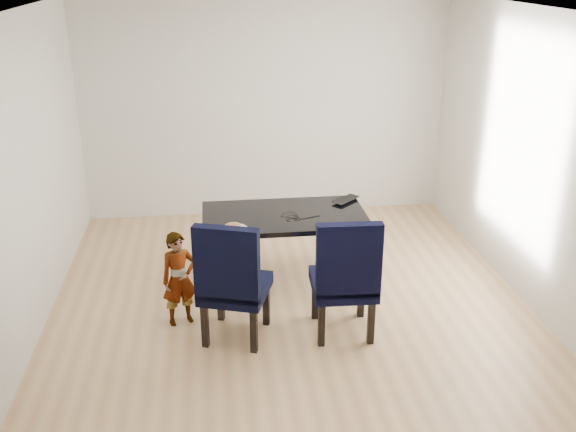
{
  "coord_description": "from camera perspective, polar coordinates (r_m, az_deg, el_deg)",
  "views": [
    {
      "loc": [
        -0.68,
        -5.3,
        3.09
      ],
      "look_at": [
        0.0,
        0.2,
        0.85
      ],
      "focal_mm": 40.0,
      "sensor_mm": 36.0,
      "label": 1
    }
  ],
  "objects": [
    {
      "name": "dining_table",
      "position": [
        6.44,
        -0.33,
        -2.93
      ],
      "size": [
        1.6,
        0.9,
        0.75
      ],
      "primitive_type": "cube",
      "color": "black",
      "rests_on": "floor"
    },
    {
      "name": "chair_left",
      "position": [
        5.49,
        -4.71,
        -5.51
      ],
      "size": [
        0.69,
        0.7,
        1.12
      ],
      "primitive_type": "cube",
      "rotation": [
        0.0,
        0.0,
        -0.32
      ],
      "color": "black",
      "rests_on": "floor"
    },
    {
      "name": "child",
      "position": [
        5.8,
        -9.66,
        -5.53
      ],
      "size": [
        0.37,
        0.31,
        0.88
      ],
      "primitive_type": "imported",
      "rotation": [
        0.0,
        0.0,
        0.35
      ],
      "color": "orange",
      "rests_on": "floor"
    },
    {
      "name": "cable_tangle",
      "position": [
        6.16,
        0.45,
        -0.28
      ],
      "size": [
        0.14,
        0.14,
        0.01
      ],
      "primitive_type": "torus",
      "rotation": [
        0.0,
        0.0,
        -0.06
      ],
      "color": "black",
      "rests_on": "dining_table"
    },
    {
      "name": "laptop",
      "position": [
        6.67,
        4.83,
        1.52
      ],
      "size": [
        0.39,
        0.38,
        0.03
      ],
      "primitive_type": "imported",
      "rotation": [
        0.0,
        0.0,
        3.88
      ],
      "color": "black",
      "rests_on": "dining_table"
    },
    {
      "name": "floor",
      "position": [
        6.17,
        0.23,
        -8.08
      ],
      "size": [
        4.5,
        5.0,
        0.01
      ],
      "primitive_type": "cube",
      "color": "tan",
      "rests_on": "ground"
    },
    {
      "name": "wall_front",
      "position": [
        3.36,
        5.74,
        -9.3
      ],
      "size": [
        4.5,
        0.01,
        2.7
      ],
      "primitive_type": "cube",
      "color": "silver",
      "rests_on": "ground"
    },
    {
      "name": "chair_right",
      "position": [
        5.56,
        4.94,
        -5.14
      ],
      "size": [
        0.56,
        0.58,
        1.12
      ],
      "primitive_type": "cube",
      "rotation": [
        0.0,
        0.0,
        -0.04
      ],
      "color": "black",
      "rests_on": "floor"
    },
    {
      "name": "ceiling",
      "position": [
        5.35,
        0.28,
        17.9
      ],
      "size": [
        4.5,
        5.0,
        0.01
      ],
      "primitive_type": "cube",
      "color": "white",
      "rests_on": "wall_back"
    },
    {
      "name": "plate",
      "position": [
        5.94,
        -4.81,
        -1.19
      ],
      "size": [
        0.32,
        0.32,
        0.01
      ],
      "primitive_type": "cylinder",
      "rotation": [
        0.0,
        0.0,
        0.26
      ],
      "color": "silver",
      "rests_on": "dining_table"
    },
    {
      "name": "sandwich",
      "position": [
        5.93,
        -4.92,
        -0.83
      ],
      "size": [
        0.15,
        0.07,
        0.06
      ],
      "primitive_type": "ellipsoid",
      "rotation": [
        0.0,
        0.0,
        0.01
      ],
      "color": "olive",
      "rests_on": "plate"
    },
    {
      "name": "wall_right",
      "position": [
        6.3,
        21.11,
        4.49
      ],
      "size": [
        0.01,
        5.0,
        2.7
      ],
      "primitive_type": "cube",
      "color": "beige",
      "rests_on": "ground"
    },
    {
      "name": "wall_back",
      "position": [
        8.02,
        -2.05,
        9.48
      ],
      "size": [
        4.5,
        0.01,
        2.7
      ],
      "primitive_type": "cube",
      "color": "silver",
      "rests_on": "ground"
    },
    {
      "name": "wall_left",
      "position": [
        5.79,
        -22.49,
        2.83
      ],
      "size": [
        0.01,
        5.0,
        2.7
      ],
      "primitive_type": "cube",
      "color": "silver",
      "rests_on": "ground"
    }
  ]
}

